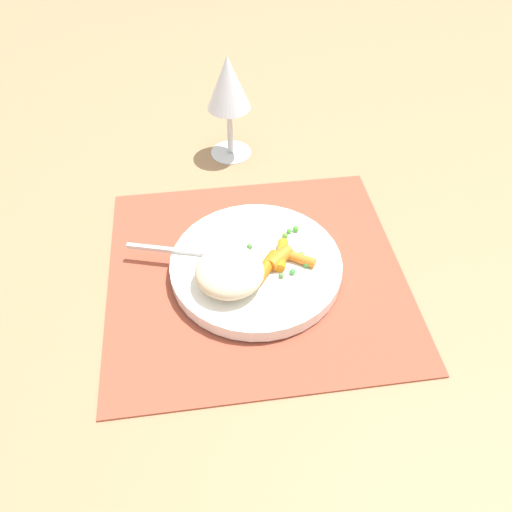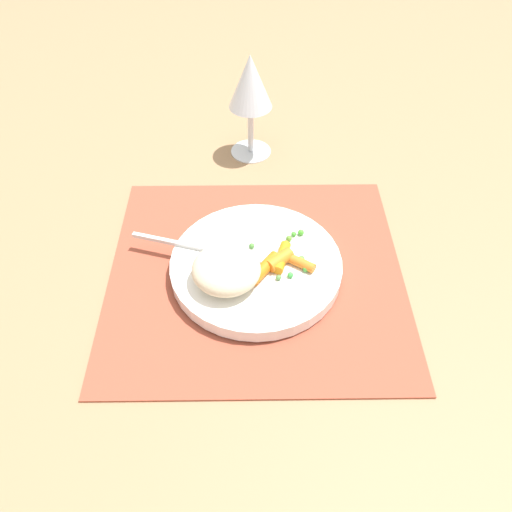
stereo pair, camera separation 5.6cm
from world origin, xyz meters
The scene contains 8 objects.
ground_plane centered at (0.00, 0.00, 0.00)m, with size 2.40×2.40×0.00m, color #997551.
placemat centered at (0.00, 0.00, 0.00)m, with size 0.40×0.38×0.01m, color #9E4733.
plate centered at (0.00, 0.00, 0.02)m, with size 0.23×0.23×0.02m, color white.
rice_mound centered at (-0.04, -0.03, 0.05)m, with size 0.09×0.09×0.04m, color beige.
carrot_portion centered at (0.03, -0.01, 0.03)m, with size 0.09×0.08×0.02m.
pea_scatter centered at (0.03, 0.00, 0.03)m, with size 0.09×0.09×0.01m.
fork centered at (-0.05, 0.01, 0.03)m, with size 0.21×0.07×0.01m.
wine_glass centered at (-0.01, 0.29, 0.13)m, with size 0.07×0.07×0.18m.
Camera 2 is at (-0.01, -0.45, 0.52)m, focal length 35.10 mm.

